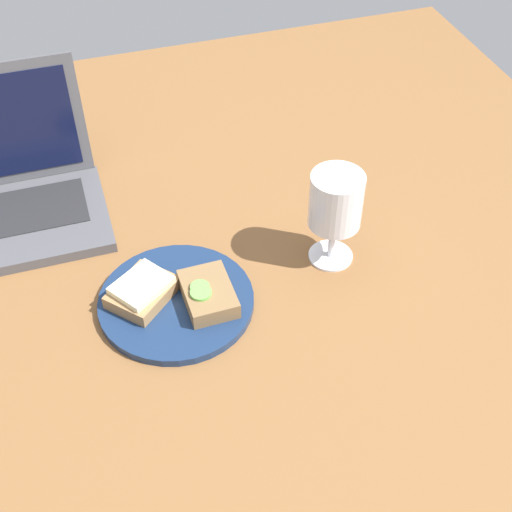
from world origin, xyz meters
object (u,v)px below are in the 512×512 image
plate (176,302)px  sandwich_with_cucumber (208,294)px  sandwich_with_cheese (142,291)px  wine_glass (336,203)px

plate → sandwich_with_cucumber: sandwich_with_cucumber is taller
sandwich_with_cheese → wine_glass: size_ratio=0.75×
plate → wine_glass: 27.07cm
sandwich_with_cucumber → plate: bearing=158.8°
sandwich_with_cucumber → sandwich_with_cheese: (-8.79, 3.37, 0.06)cm
plate → wine_glass: bearing=5.6°
plate → sandwich_with_cheese: sandwich_with_cheese is taller
sandwich_with_cucumber → wine_glass: bearing=11.4°
sandwich_with_cucumber → sandwich_with_cheese: bearing=159.0°
sandwich_with_cucumber → sandwich_with_cheese: size_ratio=0.83×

